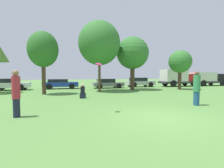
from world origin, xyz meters
name	(u,v)px	position (x,y,z in m)	size (l,w,h in m)	color
ground_plane	(160,118)	(0.00, 0.00, 0.00)	(120.00, 120.00, 0.00)	#54843D
person_thrower	(16,93)	(-5.57, 1.78, 0.99)	(0.31, 0.31, 1.92)	#191E33
person_catcher	(197,88)	(3.50, 1.74, 0.98)	(0.37, 0.37, 1.94)	navy
frisbee	(99,64)	(-2.19, 1.59, 2.22)	(0.29, 0.28, 0.12)	#F21E72
bystander_sitting	(83,92)	(-2.31, 6.58, 0.45)	(0.43, 0.36, 1.08)	#191E33
tree_1	(43,50)	(-5.31, 10.06, 3.96)	(2.62, 2.62, 5.58)	#473323
tree_2	(99,43)	(0.03, 11.24, 5.05)	(4.35, 4.35, 7.36)	brown
tree_3	(133,53)	(4.13, 11.95, 4.25)	(3.73, 3.73, 6.15)	#473323
tree_4	(180,62)	(9.73, 10.69, 3.29)	(2.68, 2.68, 4.67)	#473323
parked_car_white	(10,84)	(-9.42, 15.63, 0.71)	(3.99, 2.17, 1.33)	silver
parked_car_blue	(60,84)	(-3.95, 16.00, 0.66)	(4.34, 2.05, 1.22)	#1E389E
parked_car_grey	(107,83)	(2.04, 15.38, 0.64)	(4.10, 2.19, 1.24)	slate
parked_car_silver	(140,82)	(7.17, 16.13, 0.71)	(4.20, 2.12, 1.35)	#B2B2B7
delivery_truck_red	(178,77)	(13.20, 15.36, 1.39)	(5.86, 2.55, 2.55)	#2D2D33
delivery_truck_black	(206,78)	(18.74, 15.29, 1.24)	(5.97, 2.69, 2.16)	#2D2D33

